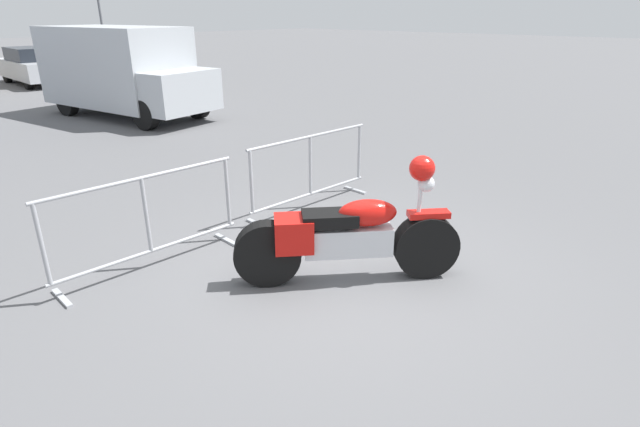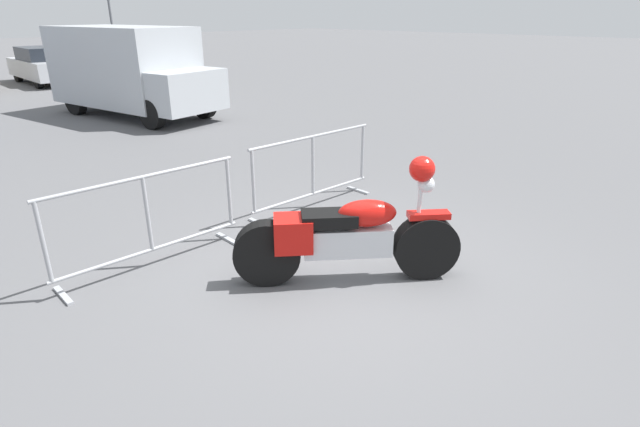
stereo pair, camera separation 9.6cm
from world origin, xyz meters
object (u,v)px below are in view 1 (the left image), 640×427
object	(u,v)px
motorcycle	(348,236)
parked_car_blue	(111,60)
crowd_barrier_far	(310,171)
delivery_van	(122,69)
crowd_barrier_near	(147,222)
parked_car_silver	(35,66)

from	to	relation	value
motorcycle	parked_car_blue	size ratio (longest dim) A/B	0.45
crowd_barrier_far	parked_car_blue	xyz separation A→B (m)	(5.39, 17.18, 0.17)
crowd_barrier_far	parked_car_blue	distance (m)	18.01
motorcycle	delivery_van	xyz separation A→B (m)	(2.80, 10.21, 0.73)
crowd_barrier_far	crowd_barrier_near	bearing A→B (deg)	180.00
motorcycle	delivery_van	bearing A→B (deg)	115.67
motorcycle	crowd_barrier_far	distance (m)	2.19
crowd_barrier_near	delivery_van	xyz separation A→B (m)	(4.08, 8.43, 0.69)
motorcycle	delivery_van	distance (m)	10.61
crowd_barrier_near	parked_car_blue	distance (m)	18.93
parked_car_blue	delivery_van	bearing A→B (deg)	158.45
crowd_barrier_far	parked_car_silver	bearing A→B (deg)	82.47
crowd_barrier_far	delivery_van	world-z (taller)	delivery_van
motorcycle	crowd_barrier_near	size ratio (longest dim) A/B	0.87
crowd_barrier_near	motorcycle	bearing A→B (deg)	-54.27
parked_car_silver	delivery_van	bearing A→B (deg)	177.44
crowd_barrier_far	delivery_van	distance (m)	8.60
motorcycle	crowd_barrier_far	xyz separation A→B (m)	(1.28, 1.78, 0.04)
motorcycle	parked_car_silver	distance (m)	19.22
motorcycle	parked_car_silver	world-z (taller)	parked_car_silver
delivery_van	crowd_barrier_far	bearing A→B (deg)	-19.55
parked_car_silver	crowd_barrier_near	bearing A→B (deg)	166.56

